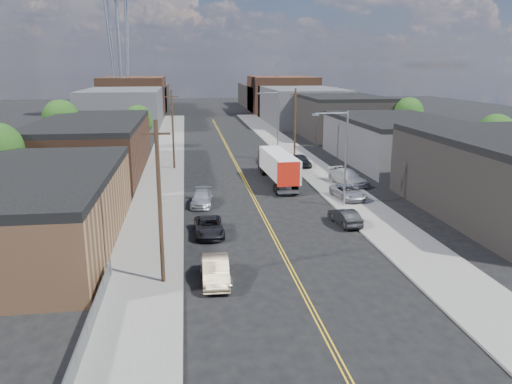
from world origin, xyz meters
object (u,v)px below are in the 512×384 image
object	(u,v)px
car_ahead_truck	(268,158)
car_right_lot_b	(347,177)
car_left_a	(216,270)
car_left_d	(202,198)
car_left_c	(209,227)
semi_truck	(277,164)
car_right_oncoming	(345,217)
car_right_lot_a	(348,192)
car_left_b	(216,270)
car_right_lot_c	(301,161)

from	to	relation	value
car_ahead_truck	car_right_lot_b	bearing A→B (deg)	-60.58
car_left_a	car_left_d	distance (m)	17.42
car_left_c	semi_truck	bearing A→B (deg)	62.61
car_left_d	car_ahead_truck	size ratio (longest dim) A/B	0.99
car_left_c	car_right_oncoming	bearing A→B (deg)	3.68
car_right_lot_a	semi_truck	bearing A→B (deg)	115.13
car_right_oncoming	car_right_lot_a	distance (m)	8.13
car_ahead_truck	car_left_a	bearing A→B (deg)	-98.52
car_left_b	car_left_c	xyz separation A→B (m)	(0.00, 8.91, -0.08)
car_left_a	car_left_c	world-z (taller)	car_left_a
car_left_c	car_right_lot_c	xyz separation A→B (m)	(13.20, 25.22, 0.25)
car_left_a	car_ahead_truck	size ratio (longest dim) A/B	0.89
semi_truck	car_right_lot_a	xyz separation A→B (m)	(5.59, -8.79, -1.21)
car_left_b	car_left_d	distance (m)	17.64
car_right_lot_b	car_ahead_truck	distance (m)	16.05
car_left_c	car_ahead_truck	distance (m)	30.78
semi_truck	car_left_d	size ratio (longest dim) A/B	2.94
car_right_oncoming	car_right_lot_c	distance (m)	24.30
car_left_b	car_right_oncoming	size ratio (longest dim) A/B	1.10
car_left_d	car_right_lot_c	bearing A→B (deg)	57.31
car_left_c	car_right_oncoming	world-z (taller)	car_right_oncoming
car_left_c	car_right_lot_c	bearing A→B (deg)	61.11
semi_truck	car_ahead_truck	distance (m)	11.97
car_left_b	car_right_lot_b	world-z (taller)	car_right_lot_b
car_left_a	car_right_lot_a	bearing A→B (deg)	46.24
car_left_a	car_right_lot_c	size ratio (longest dim) A/B	0.93
car_left_c	car_ahead_truck	xyz separation A→B (m)	(9.50, 29.27, -0.02)
car_right_oncoming	car_ahead_truck	size ratio (longest dim) A/B	0.88
semi_truck	car_left_b	xyz separation A→B (m)	(-8.54, -26.33, -1.29)
car_left_a	car_left_d	xyz separation A→B (m)	(-0.27, 17.41, -0.03)
semi_truck	car_right_lot_a	bearing A→B (deg)	-60.17
semi_truck	car_left_c	distance (m)	19.45
semi_truck	car_left_b	world-z (taller)	semi_truck
car_right_lot_c	car_left_c	bearing A→B (deg)	-122.57
car_right_oncoming	car_right_lot_b	bearing A→B (deg)	-115.61
car_right_lot_a	car_ahead_truck	xyz separation A→B (m)	(-4.64, 20.65, -0.17)
car_right_oncoming	car_left_d	bearing A→B (deg)	-40.49
car_left_d	car_right_lot_a	world-z (taller)	car_right_lot_a
car_right_oncoming	car_left_a	bearing A→B (deg)	33.46
car_left_d	car_ahead_truck	bearing A→B (deg)	71.13
car_right_lot_c	car_left_a	bearing A→B (deg)	-116.21
car_right_lot_b	car_right_lot_c	xyz separation A→B (m)	(-2.80, 10.62, -0.03)
car_left_a	car_right_lot_a	size ratio (longest dim) A/B	0.86
car_left_c	car_right_lot_a	world-z (taller)	car_right_lot_a
car_left_d	car_right_oncoming	bearing A→B (deg)	-27.04
semi_truck	car_ahead_truck	xyz separation A→B (m)	(0.96, 11.86, -1.38)
car_right_lot_a	car_left_b	bearing A→B (deg)	-136.21
car_left_d	semi_truck	bearing A→B (deg)	51.14
car_left_b	car_left_c	world-z (taller)	car_left_b
car_right_lot_b	car_right_lot_c	bearing A→B (deg)	90.22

